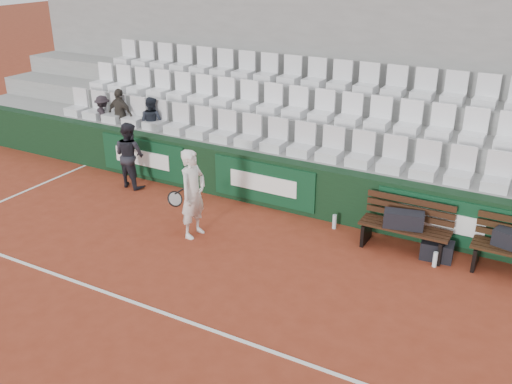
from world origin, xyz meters
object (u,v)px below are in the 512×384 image
object	(u,v)px
spectator_a	(101,98)
spectator_b	(119,96)
water_bottle_far	(435,259)
spectator_c	(150,102)
sports_bag_ground	(437,250)
ball_kid	(130,155)
tennis_player	(193,194)
sports_bag_left	(404,220)
water_bottle_near	(334,222)
bench_left	(403,239)

from	to	relation	value
spectator_a	spectator_b	world-z (taller)	spectator_b
water_bottle_far	spectator_c	world-z (taller)	spectator_c
sports_bag_ground	water_bottle_far	world-z (taller)	sports_bag_ground
ball_kid	spectator_c	size ratio (longest dim) A/B	1.24
tennis_player	ball_kid	distance (m)	2.77
sports_bag_left	water_bottle_far	world-z (taller)	sports_bag_left
sports_bag_left	ball_kid	xyz separation A→B (m)	(-5.89, 0.01, 0.12)
sports_bag_ground	spectator_a	size ratio (longest dim) A/B	0.51
sports_bag_left	tennis_player	size ratio (longest dim) A/B	0.40
sports_bag_ground	ball_kid	world-z (taller)	ball_kid
sports_bag_left	sports_bag_ground	size ratio (longest dim) A/B	1.27
sports_bag_left	spectator_c	size ratio (longest dim) A/B	0.57
spectator_b	water_bottle_near	bearing A→B (deg)	173.91
ball_kid	spectator_b	size ratio (longest dim) A/B	1.15
sports_bag_left	spectator_b	distance (m)	7.18
sports_bag_ground	spectator_a	distance (m)	8.35
water_bottle_near	ball_kid	size ratio (longest dim) A/B	0.19
sports_bag_left	water_bottle_far	distance (m)	0.82
water_bottle_far	tennis_player	xyz separation A→B (m)	(-4.04, -0.96, 0.67)
bench_left	water_bottle_near	size ratio (longest dim) A/B	5.49
water_bottle_near	spectator_c	bearing A→B (deg)	169.89
ball_kid	spectator_c	distance (m)	1.40
bench_left	water_bottle_far	xyz separation A→B (m)	(0.60, -0.28, -0.09)
sports_bag_left	water_bottle_near	world-z (taller)	sports_bag_left
water_bottle_near	spectator_a	size ratio (longest dim) A/B	0.27
spectator_a	sports_bag_ground	bearing A→B (deg)	-163.84
bench_left	ball_kid	size ratio (longest dim) A/B	1.06
spectator_a	spectator_b	distance (m)	0.56
water_bottle_near	spectator_a	world-z (taller)	spectator_a
spectator_b	spectator_a	bearing A→B (deg)	2.44
ball_kid	sports_bag_ground	bearing A→B (deg)	-173.02
sports_bag_left	spectator_c	bearing A→B (deg)	169.85
bench_left	spectator_a	xyz separation A→B (m)	(-7.60, 1.06, 1.28)
sports_bag_ground	sports_bag_left	bearing A→B (deg)	-178.64
spectator_a	spectator_b	size ratio (longest dim) A/B	0.82
bench_left	ball_kid	xyz separation A→B (m)	(-5.91, -0.02, 0.49)
bench_left	sports_bag_ground	distance (m)	0.57
water_bottle_near	tennis_player	xyz separation A→B (m)	(-2.11, -1.45, 0.67)
spectator_c	sports_bag_left	bearing A→B (deg)	168.66
sports_bag_ground	ball_kid	size ratio (longest dim) A/B	0.36
sports_bag_left	spectator_c	world-z (taller)	spectator_c
sports_bag_ground	ball_kid	distance (m)	6.51
sports_bag_left	tennis_player	world-z (taller)	tennis_player
spectator_c	water_bottle_far	bearing A→B (deg)	167.54
water_bottle_near	tennis_player	bearing A→B (deg)	-145.47
bench_left	spectator_b	bearing A→B (deg)	171.42
tennis_player	spectator_a	bearing A→B (deg)	151.01
spectator_c	spectator_b	bearing A→B (deg)	-1.19
bench_left	water_bottle_near	bearing A→B (deg)	171.21
water_bottle_near	spectator_b	world-z (taller)	spectator_b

